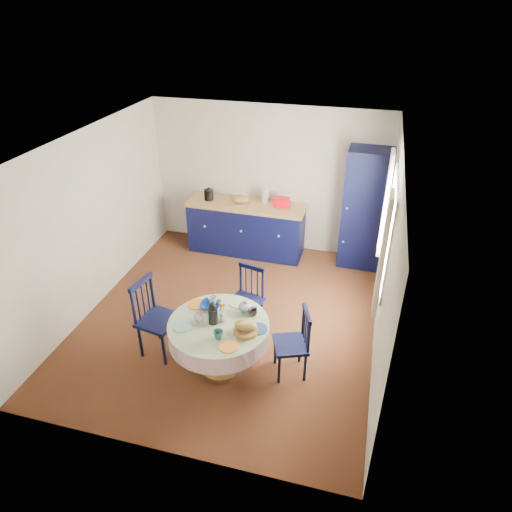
{
  "coord_description": "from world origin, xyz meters",
  "views": [
    {
      "loc": [
        1.69,
        -4.88,
        4.07
      ],
      "look_at": [
        0.33,
        0.2,
        0.95
      ],
      "focal_mm": 32.0,
      "sensor_mm": 36.0,
      "label": 1
    }
  ],
  "objects_px": {
    "kitchen_counter": "(246,227)",
    "chair_far": "(247,299)",
    "mug_a": "(199,318)",
    "mug_b": "(218,335)",
    "cobalt_bowl": "(211,305)",
    "dining_table": "(220,331)",
    "pantry_cabinet": "(365,210)",
    "mug_c": "(253,312)",
    "mug_d": "(213,301)",
    "chair_left": "(155,317)",
    "chair_right": "(294,343)"
  },
  "relations": [
    {
      "from": "dining_table",
      "to": "chair_left",
      "type": "distance_m",
      "value": 0.9
    },
    {
      "from": "chair_far",
      "to": "mug_a",
      "type": "height_order",
      "value": "chair_far"
    },
    {
      "from": "pantry_cabinet",
      "to": "chair_right",
      "type": "bearing_deg",
      "value": -100.76
    },
    {
      "from": "chair_far",
      "to": "mug_b",
      "type": "xyz_separation_m",
      "value": [
        -0.01,
        -1.12,
        0.3
      ]
    },
    {
      "from": "kitchen_counter",
      "to": "mug_a",
      "type": "xyz_separation_m",
      "value": [
        0.27,
        -2.92,
        0.3
      ]
    },
    {
      "from": "mug_b",
      "to": "cobalt_bowl",
      "type": "distance_m",
      "value": 0.58
    },
    {
      "from": "kitchen_counter",
      "to": "pantry_cabinet",
      "type": "relative_size",
      "value": 1.03
    },
    {
      "from": "kitchen_counter",
      "to": "chair_far",
      "type": "height_order",
      "value": "kitchen_counter"
    },
    {
      "from": "kitchen_counter",
      "to": "cobalt_bowl",
      "type": "xyz_separation_m",
      "value": [
        0.31,
        -2.64,
        0.28
      ]
    },
    {
      "from": "chair_left",
      "to": "mug_b",
      "type": "bearing_deg",
      "value": -100.77
    },
    {
      "from": "dining_table",
      "to": "mug_d",
      "type": "bearing_deg",
      "value": 120.56
    },
    {
      "from": "mug_b",
      "to": "mug_d",
      "type": "relative_size",
      "value": 1.0
    },
    {
      "from": "chair_left",
      "to": "cobalt_bowl",
      "type": "relative_size",
      "value": 4.2
    },
    {
      "from": "mug_a",
      "to": "chair_left",
      "type": "bearing_deg",
      "value": 167.79
    },
    {
      "from": "chair_left",
      "to": "mug_d",
      "type": "height_order",
      "value": "chair_left"
    },
    {
      "from": "mug_c",
      "to": "mug_d",
      "type": "xyz_separation_m",
      "value": [
        -0.53,
        0.08,
        0.01
      ]
    },
    {
      "from": "dining_table",
      "to": "chair_right",
      "type": "distance_m",
      "value": 0.88
    },
    {
      "from": "mug_a",
      "to": "mug_c",
      "type": "xyz_separation_m",
      "value": [
        0.57,
        0.27,
        -0.01
      ]
    },
    {
      "from": "kitchen_counter",
      "to": "chair_left",
      "type": "distance_m",
      "value": 2.8
    },
    {
      "from": "pantry_cabinet",
      "to": "chair_right",
      "type": "xyz_separation_m",
      "value": [
        -0.6,
        -2.81,
        -0.54
      ]
    },
    {
      "from": "dining_table",
      "to": "kitchen_counter",
      "type": "bearing_deg",
      "value": 100.0
    },
    {
      "from": "dining_table",
      "to": "chair_far",
      "type": "height_order",
      "value": "dining_table"
    },
    {
      "from": "mug_a",
      "to": "cobalt_bowl",
      "type": "distance_m",
      "value": 0.28
    },
    {
      "from": "mug_a",
      "to": "mug_b",
      "type": "distance_m",
      "value": 0.39
    },
    {
      "from": "chair_far",
      "to": "mug_c",
      "type": "xyz_separation_m",
      "value": [
        0.25,
        -0.62,
        0.29
      ]
    },
    {
      "from": "dining_table",
      "to": "mug_a",
      "type": "xyz_separation_m",
      "value": [
        -0.24,
        -0.02,
        0.17
      ]
    },
    {
      "from": "chair_far",
      "to": "pantry_cabinet",
      "type": "bearing_deg",
      "value": 69.92
    },
    {
      "from": "mug_d",
      "to": "mug_a",
      "type": "bearing_deg",
      "value": -96.52
    },
    {
      "from": "mug_b",
      "to": "mug_c",
      "type": "height_order",
      "value": "mug_b"
    },
    {
      "from": "pantry_cabinet",
      "to": "dining_table",
      "type": "bearing_deg",
      "value": -114.56
    },
    {
      "from": "pantry_cabinet",
      "to": "chair_far",
      "type": "xyz_separation_m",
      "value": [
        -1.37,
        -2.12,
        -0.53
      ]
    },
    {
      "from": "pantry_cabinet",
      "to": "chair_far",
      "type": "height_order",
      "value": "pantry_cabinet"
    },
    {
      "from": "pantry_cabinet",
      "to": "mug_c",
      "type": "relative_size",
      "value": 18.05
    },
    {
      "from": "pantry_cabinet",
      "to": "dining_table",
      "type": "xyz_separation_m",
      "value": [
        -1.45,
        -3.0,
        -0.39
      ]
    },
    {
      "from": "pantry_cabinet",
      "to": "cobalt_bowl",
      "type": "distance_m",
      "value": 3.2
    },
    {
      "from": "mug_c",
      "to": "cobalt_bowl",
      "type": "xyz_separation_m",
      "value": [
        -0.53,
        0.01,
        -0.01
      ]
    },
    {
      "from": "pantry_cabinet",
      "to": "mug_c",
      "type": "height_order",
      "value": "pantry_cabinet"
    },
    {
      "from": "chair_right",
      "to": "mug_a",
      "type": "height_order",
      "value": "chair_right"
    },
    {
      "from": "chair_far",
      "to": "mug_a",
      "type": "distance_m",
      "value": 0.99
    },
    {
      "from": "chair_left",
      "to": "mug_d",
      "type": "bearing_deg",
      "value": -62.63
    },
    {
      "from": "chair_left",
      "to": "chair_far",
      "type": "height_order",
      "value": "chair_left"
    },
    {
      "from": "dining_table",
      "to": "cobalt_bowl",
      "type": "distance_m",
      "value": 0.36
    },
    {
      "from": "kitchen_counter",
      "to": "mug_b",
      "type": "bearing_deg",
      "value": -78.73
    },
    {
      "from": "cobalt_bowl",
      "to": "mug_c",
      "type": "bearing_deg",
      "value": -1.02
    },
    {
      "from": "chair_left",
      "to": "mug_b",
      "type": "relative_size",
      "value": 9.41
    },
    {
      "from": "pantry_cabinet",
      "to": "mug_b",
      "type": "bearing_deg",
      "value": -111.75
    },
    {
      "from": "pantry_cabinet",
      "to": "mug_b",
      "type": "xyz_separation_m",
      "value": [
        -1.37,
        -3.24,
        -0.23
      ]
    },
    {
      "from": "mug_d",
      "to": "kitchen_counter",
      "type": "bearing_deg",
      "value": 96.96
    },
    {
      "from": "mug_a",
      "to": "cobalt_bowl",
      "type": "bearing_deg",
      "value": 82.2
    },
    {
      "from": "mug_a",
      "to": "mug_c",
      "type": "relative_size",
      "value": 1.16
    }
  ]
}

